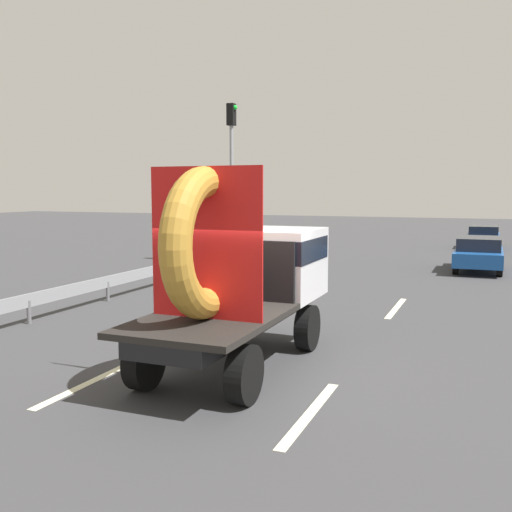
# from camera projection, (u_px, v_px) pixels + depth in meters

# --- Properties ---
(ground_plane) EXTENTS (120.00, 120.00, 0.00)m
(ground_plane) POSITION_uv_depth(u_px,v_px,m) (243.00, 369.00, 10.18)
(ground_plane) COLOR #38383A
(flatbed_truck) EXTENTS (2.02, 5.01, 3.47)m
(flatbed_truck) POSITION_uv_depth(u_px,v_px,m) (246.00, 272.00, 10.56)
(flatbed_truck) COLOR black
(flatbed_truck) RESTS_ON ground_plane
(distant_sedan) EXTENTS (1.73, 4.04, 1.32)m
(distant_sedan) POSITION_uv_depth(u_px,v_px,m) (479.00, 253.00, 22.43)
(distant_sedan) COLOR black
(distant_sedan) RESTS_ON ground_plane
(traffic_light) EXTENTS (0.42, 0.36, 6.71)m
(traffic_light) POSITION_uv_depth(u_px,v_px,m) (232.00, 162.00, 24.55)
(traffic_light) COLOR gray
(traffic_light) RESTS_ON ground_plane
(guardrail) EXTENTS (0.10, 12.09, 0.71)m
(guardrail) POSITION_uv_depth(u_px,v_px,m) (138.00, 275.00, 17.74)
(guardrail) COLOR gray
(guardrail) RESTS_ON ground_plane
(lane_dash_left_near) EXTENTS (0.16, 2.35, 0.01)m
(lane_dash_left_near) POSITION_uv_depth(u_px,v_px,m) (85.00, 385.00, 9.32)
(lane_dash_left_near) COLOR beige
(lane_dash_left_near) RESTS_ON ground_plane
(lane_dash_left_far) EXTENTS (0.16, 2.55, 0.01)m
(lane_dash_left_far) POSITION_uv_depth(u_px,v_px,m) (265.00, 299.00, 16.70)
(lane_dash_left_far) COLOR beige
(lane_dash_left_far) RESTS_ON ground_plane
(lane_dash_right_near) EXTENTS (0.16, 2.60, 0.01)m
(lane_dash_right_near) POSITION_uv_depth(u_px,v_px,m) (310.00, 413.00, 8.14)
(lane_dash_right_near) COLOR beige
(lane_dash_right_near) RESTS_ON ground_plane
(lane_dash_right_far) EXTENTS (0.16, 2.84, 0.01)m
(lane_dash_right_far) POSITION_uv_depth(u_px,v_px,m) (396.00, 308.00, 15.42)
(lane_dash_right_far) COLOR beige
(lane_dash_right_far) RESTS_ON ground_plane
(oncoming_car) EXTENTS (1.61, 3.76, 1.23)m
(oncoming_car) POSITION_uv_depth(u_px,v_px,m) (483.00, 236.00, 31.14)
(oncoming_car) COLOR black
(oncoming_car) RESTS_ON ground_plane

